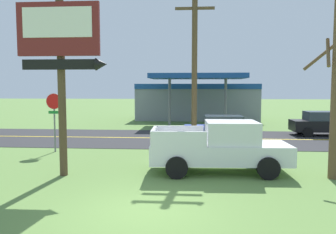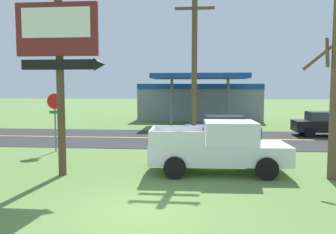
{
  "view_description": "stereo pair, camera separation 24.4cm",
  "coord_description": "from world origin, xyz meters",
  "px_view_note": "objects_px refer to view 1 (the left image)",
  "views": [
    {
      "loc": [
        1.29,
        -8.6,
        3.23
      ],
      "look_at": [
        0.0,
        8.0,
        1.8
      ],
      "focal_mm": 36.63,
      "sensor_mm": 36.0,
      "label": 1
    },
    {
      "loc": [
        1.53,
        -8.58,
        3.23
      ],
      "look_at": [
        0.0,
        8.0,
        1.8
      ],
      "focal_mm": 36.63,
      "sensor_mm": 36.0,
      "label": 2
    }
  ],
  "objects_px": {
    "stop_sign": "(54,112)",
    "pickup_white_parked_on_lawn": "(221,147)",
    "car_blue_near_lane": "(222,130)",
    "motel_sign": "(61,51)",
    "gas_station": "(197,100)",
    "car_black_mid_lane": "(323,123)",
    "utility_pole": "(194,63)"
  },
  "relations": [
    {
      "from": "motel_sign",
      "to": "car_blue_near_lane",
      "type": "height_order",
      "value": "motel_sign"
    },
    {
      "from": "stop_sign",
      "to": "pickup_white_parked_on_lawn",
      "type": "xyz_separation_m",
      "value": [
        8.03,
        -3.6,
        -1.06
      ]
    },
    {
      "from": "stop_sign",
      "to": "gas_station",
      "type": "relative_size",
      "value": 0.25
    },
    {
      "from": "pickup_white_parked_on_lawn",
      "to": "car_blue_near_lane",
      "type": "relative_size",
      "value": 1.26
    },
    {
      "from": "motel_sign",
      "to": "stop_sign",
      "type": "distance_m",
      "value": 5.73
    },
    {
      "from": "gas_station",
      "to": "pickup_white_parked_on_lawn",
      "type": "distance_m",
      "value": 22.3
    },
    {
      "from": "stop_sign",
      "to": "gas_station",
      "type": "distance_m",
      "value": 20.03
    },
    {
      "from": "gas_station",
      "to": "car_black_mid_lane",
      "type": "bearing_deg",
      "value": -54.27
    },
    {
      "from": "car_black_mid_lane",
      "to": "motel_sign",
      "type": "bearing_deg",
      "value": -138.98
    },
    {
      "from": "motel_sign",
      "to": "car_black_mid_lane",
      "type": "xyz_separation_m",
      "value": [
        13.37,
        11.63,
        -3.7
      ]
    },
    {
      "from": "pickup_white_parked_on_lawn",
      "to": "motel_sign",
      "type": "bearing_deg",
      "value": -169.91
    },
    {
      "from": "motel_sign",
      "to": "utility_pole",
      "type": "xyz_separation_m",
      "value": [
        4.72,
        4.28,
        -0.13
      ]
    },
    {
      "from": "stop_sign",
      "to": "car_black_mid_lane",
      "type": "relative_size",
      "value": 0.7
    },
    {
      "from": "stop_sign",
      "to": "car_blue_near_lane",
      "type": "height_order",
      "value": "stop_sign"
    },
    {
      "from": "motel_sign",
      "to": "car_black_mid_lane",
      "type": "bearing_deg",
      "value": 41.02
    },
    {
      "from": "utility_pole",
      "to": "car_blue_near_lane",
      "type": "height_order",
      "value": "utility_pole"
    },
    {
      "from": "motel_sign",
      "to": "utility_pole",
      "type": "relative_size",
      "value": 0.8
    },
    {
      "from": "utility_pole",
      "to": "car_black_mid_lane",
      "type": "distance_m",
      "value": 11.9
    },
    {
      "from": "stop_sign",
      "to": "car_black_mid_lane",
      "type": "distance_m",
      "value": 17.18
    },
    {
      "from": "utility_pole",
      "to": "car_blue_near_lane",
      "type": "distance_m",
      "value": 5.14
    },
    {
      "from": "utility_pole",
      "to": "pickup_white_parked_on_lawn",
      "type": "distance_m",
      "value": 4.85
    },
    {
      "from": "gas_station",
      "to": "pickup_white_parked_on_lawn",
      "type": "xyz_separation_m",
      "value": [
        0.77,
        -22.27,
        -0.98
      ]
    },
    {
      "from": "gas_station",
      "to": "pickup_white_parked_on_lawn",
      "type": "height_order",
      "value": "gas_station"
    },
    {
      "from": "pickup_white_parked_on_lawn",
      "to": "gas_station",
      "type": "bearing_deg",
      "value": 91.98
    },
    {
      "from": "utility_pole",
      "to": "car_black_mid_lane",
      "type": "height_order",
      "value": "utility_pole"
    },
    {
      "from": "car_black_mid_lane",
      "to": "utility_pole",
      "type": "bearing_deg",
      "value": -139.63
    },
    {
      "from": "utility_pole",
      "to": "car_black_mid_lane",
      "type": "bearing_deg",
      "value": 40.37
    },
    {
      "from": "gas_station",
      "to": "car_black_mid_lane",
      "type": "relative_size",
      "value": 2.86
    },
    {
      "from": "motel_sign",
      "to": "utility_pole",
      "type": "bearing_deg",
      "value": 42.17
    },
    {
      "from": "gas_station",
      "to": "car_blue_near_lane",
      "type": "relative_size",
      "value": 2.86
    },
    {
      "from": "car_black_mid_lane",
      "to": "gas_station",
      "type": "bearing_deg",
      "value": 125.73
    },
    {
      "from": "gas_station",
      "to": "pickup_white_parked_on_lawn",
      "type": "relative_size",
      "value": 2.27
    }
  ]
}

